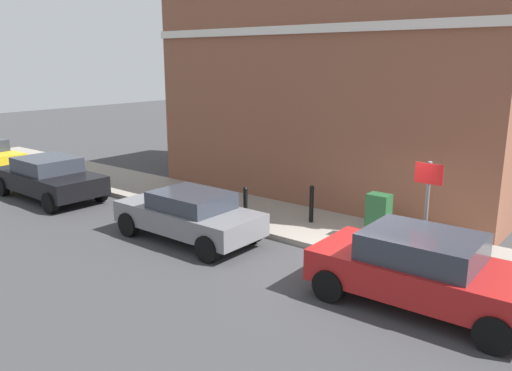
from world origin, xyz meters
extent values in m
plane|color=#38383A|center=(0.00, 0.00, 0.00)|extent=(80.00, 80.00, 0.00)
cube|color=gray|center=(1.84, 6.00, 0.07)|extent=(2.71, 30.00, 0.15)
cube|color=brown|center=(6.43, 3.81, 3.85)|extent=(6.45, 11.62, 7.70)
cube|color=silver|center=(3.16, 3.81, 5.35)|extent=(0.12, 11.62, 0.24)
cube|color=maroon|center=(-0.70, -1.69, 0.63)|extent=(1.90, 4.10, 0.62)
cube|color=#2D333D|center=(-0.70, -1.64, 1.18)|extent=(1.64, 2.08, 0.52)
cylinder|color=black|center=(-1.59, -0.23, 0.32)|extent=(0.23, 0.64, 0.64)
cylinder|color=black|center=(0.12, -0.19, 0.32)|extent=(0.23, 0.64, 0.64)
cylinder|color=black|center=(-1.52, -3.19, 0.32)|extent=(0.23, 0.64, 0.64)
cube|color=slate|center=(-0.84, 4.37, 0.60)|extent=(1.67, 3.95, 0.55)
cube|color=#2D333D|center=(-0.84, 4.23, 1.07)|extent=(1.47, 1.88, 0.43)
cylinder|color=black|center=(-1.63, 5.80, 0.32)|extent=(0.22, 0.64, 0.64)
cylinder|color=black|center=(-0.06, 5.79, 0.32)|extent=(0.22, 0.64, 0.64)
cylinder|color=black|center=(-1.63, 2.94, 0.32)|extent=(0.22, 0.64, 0.64)
cylinder|color=black|center=(-0.06, 2.94, 0.32)|extent=(0.22, 0.64, 0.64)
cube|color=black|center=(-0.90, 10.87, 0.62)|extent=(1.95, 4.30, 0.59)
cube|color=#2D333D|center=(-0.90, 10.92, 1.14)|extent=(1.66, 1.94, 0.49)
cylinder|color=black|center=(-1.73, 12.47, 0.32)|extent=(0.24, 0.65, 0.64)
cylinder|color=black|center=(0.00, 12.42, 0.32)|extent=(0.24, 0.65, 0.64)
cylinder|color=black|center=(-1.81, 9.32, 0.32)|extent=(0.24, 0.65, 0.64)
cylinder|color=black|center=(-0.08, 9.27, 0.32)|extent=(0.24, 0.65, 0.64)
cylinder|color=black|center=(0.26, 15.14, 0.32)|extent=(0.23, 0.64, 0.64)
cube|color=#1E4C28|center=(1.88, 0.43, 0.72)|extent=(0.40, 0.55, 1.15)
cube|color=#333333|center=(1.88, 0.43, 0.19)|extent=(0.46, 0.61, 0.08)
cylinder|color=black|center=(1.98, 2.46, 0.62)|extent=(0.12, 0.12, 0.95)
sphere|color=black|center=(1.98, 2.46, 1.12)|extent=(0.14, 0.14, 0.14)
cylinder|color=black|center=(0.74, 3.78, 0.62)|extent=(0.12, 0.12, 0.95)
sphere|color=black|center=(0.74, 3.78, 1.12)|extent=(0.14, 0.14, 0.14)
cylinder|color=#59595B|center=(0.93, -1.09, 1.30)|extent=(0.08, 0.08, 2.30)
cube|color=white|center=(0.91, -1.09, 2.20)|extent=(0.03, 0.56, 0.40)
cube|color=red|center=(0.89, -1.09, 2.20)|extent=(0.01, 0.60, 0.44)
camera|label=1|loc=(-9.53, -4.79, 4.53)|focal=36.00mm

